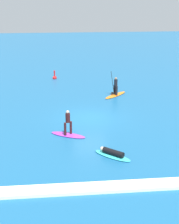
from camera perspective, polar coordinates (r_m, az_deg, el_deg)
ground_plane at (r=26.06m, az=-0.00°, el=-1.04°), size 120.00×120.00×0.00m
surfer_on_purple_board at (r=22.82m, az=-3.65°, el=-2.96°), size 2.58×1.85×1.80m
surfer_on_teal_board at (r=20.09m, az=3.91°, el=-7.09°), size 2.25×2.12×0.46m
surfer_on_orange_board at (r=31.79m, az=4.42°, el=3.49°), size 2.63×2.64×2.31m
marker_buoy at (r=38.27m, az=-5.93°, el=5.87°), size 0.47×0.47×1.08m
wave_crest at (r=17.07m, az=3.44°, el=-12.58°), size 20.72×0.90×0.18m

